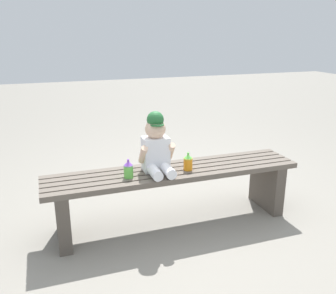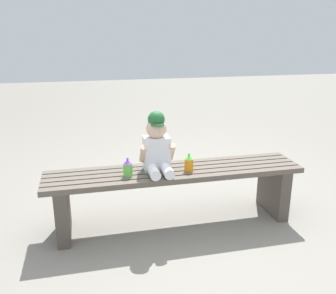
{
  "view_description": "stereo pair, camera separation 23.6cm",
  "coord_description": "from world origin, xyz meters",
  "views": [
    {
      "loc": [
        -0.8,
        -2.18,
        1.3
      ],
      "look_at": [
        -0.06,
        -0.05,
        0.58
      ],
      "focal_mm": 39.14,
      "sensor_mm": 36.0,
      "label": 1
    },
    {
      "loc": [
        -0.57,
        -2.25,
        1.3
      ],
      "look_at": [
        -0.06,
        -0.05,
        0.58
      ],
      "focal_mm": 39.14,
      "sensor_mm": 36.0,
      "label": 2
    }
  ],
  "objects": [
    {
      "name": "child_figure",
      "position": [
        -0.12,
        0.01,
        0.58
      ],
      "size": [
        0.23,
        0.27,
        0.4
      ],
      "color": "white",
      "rests_on": "park_bench"
    },
    {
      "name": "sippy_cup_right",
      "position": [
        0.08,
        -0.04,
        0.46
      ],
      "size": [
        0.06,
        0.06,
        0.12
      ],
      "color": "orange",
      "rests_on": "park_bench"
    },
    {
      "name": "sippy_cup_left",
      "position": [
        -0.33,
        -0.04,
        0.46
      ],
      "size": [
        0.06,
        0.06,
        0.12
      ],
      "color": "#66CC4C",
      "rests_on": "park_bench"
    },
    {
      "name": "park_bench",
      "position": [
        0.0,
        -0.0,
        0.28
      ],
      "size": [
        1.75,
        0.35,
        0.4
      ],
      "color": "#60564C",
      "rests_on": "ground_plane"
    },
    {
      "name": "ground_plane",
      "position": [
        0.0,
        0.0,
        0.0
      ],
      "size": [
        16.0,
        16.0,
        0.0
      ],
      "primitive_type": "plane",
      "color": "gray"
    }
  ]
}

